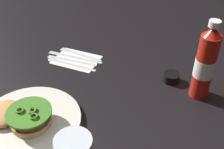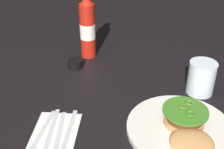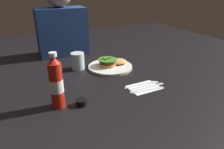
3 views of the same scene
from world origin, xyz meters
The scene contains 12 objects.
ground_plane centered at (0.00, 0.00, 0.00)m, with size 3.00×3.00×0.00m, color black.
dinner_plate centered at (0.17, 0.17, 0.01)m, with size 0.29×0.29×0.02m, color silver.
burger_sandwich centered at (0.18, 0.18, 0.04)m, with size 0.20×0.13×0.05m.
ketchup_bottle centered at (-0.24, -0.16, 0.12)m, with size 0.06×0.06×0.26m.
water_glass centered at (-0.03, 0.24, 0.05)m, with size 0.09×0.09×0.11m, color silver.
condiment_cup centered at (-0.14, -0.19, 0.01)m, with size 0.05×0.05×0.03m, color black.
napkin centered at (0.21, -0.17, 0.00)m, with size 0.17×0.12×0.00m, color white.
fork_utensil centered at (0.24, -0.21, 0.00)m, with size 0.19×0.03×0.00m.
steak_knife centered at (0.24, -0.18, 0.00)m, with size 0.22×0.03×0.00m.
butter_knife centered at (0.24, -0.15, 0.00)m, with size 0.20×0.04×0.00m.
spoon_utensil centered at (0.24, -0.13, 0.00)m, with size 0.20×0.03×0.00m.
diner_person centered at (-0.05, 0.60, 0.23)m, with size 0.36×0.19×0.54m.
Camera 3 is at (-0.35, -0.99, 0.51)m, focal length 32.88 mm.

